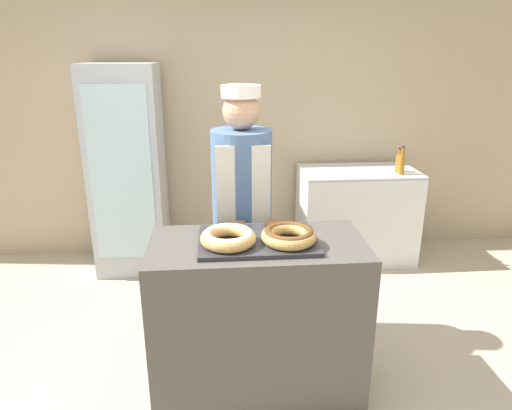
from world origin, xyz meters
The scene contains 13 objects.
ground_plane centered at (0.00, 0.00, 0.00)m, with size 14.00×14.00×0.00m, color #B7A88E.
wall_back centered at (0.00, 2.13, 1.35)m, with size 8.00×0.06×2.70m.
display_counter centered at (0.00, 0.00, 0.48)m, with size 1.18×0.59×0.96m.
serving_tray centered at (0.00, 0.00, 0.97)m, with size 0.63×0.45×0.02m.
donut_light_glaze centered at (-0.16, -0.07, 1.02)m, with size 0.29×0.29×0.08m.
donut_chocolate_glaze centered at (0.16, -0.07, 1.02)m, with size 0.29×0.29×0.08m.
brownie_back_left centered at (-0.11, 0.14, 1.00)m, with size 0.10×0.10×0.03m.
brownie_back_right centered at (0.11, 0.14, 1.00)m, with size 0.10×0.10×0.03m.
baker_person centered at (-0.05, 0.54, 0.92)m, with size 0.38×0.38×1.75m.
beverage_fridge centered at (-1.00, 1.76, 0.92)m, with size 0.61×0.58×1.84m.
chest_freezer centered at (1.10, 1.76, 0.45)m, with size 1.07×0.61×0.89m.
bottle_amber centered at (1.43, 1.59, 0.98)m, with size 0.06×0.06×0.25m.
bottle_amber_b centered at (1.44, 1.67, 0.97)m, with size 0.06×0.06×0.22m.
Camera 1 is at (-0.20, -2.26, 1.94)m, focal length 32.00 mm.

